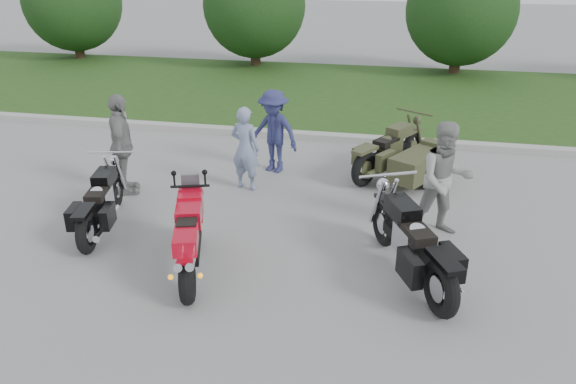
% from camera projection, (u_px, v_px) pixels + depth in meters
% --- Properties ---
extents(ground, '(80.00, 80.00, 0.00)m').
position_uv_depth(ground, '(224.00, 272.00, 7.90)').
color(ground, gray).
rests_on(ground, ground).
extents(curb, '(60.00, 0.30, 0.15)m').
position_uv_depth(curb, '(300.00, 135.00, 13.23)').
color(curb, '#A9A69F').
rests_on(curb, ground).
extents(grass_strip, '(60.00, 8.00, 0.14)m').
position_uv_depth(grass_strip, '(324.00, 93.00, 16.95)').
color(grass_strip, '#375E20').
rests_on(grass_strip, ground).
extents(tree_far_left, '(3.60, 3.60, 4.00)m').
position_uv_depth(tree_far_left, '(72.00, 2.00, 20.88)').
color(tree_far_left, '#3F2B1C').
rests_on(tree_far_left, ground).
extents(tree_mid_left, '(3.60, 3.60, 4.00)m').
position_uv_depth(tree_mid_left, '(254.00, 6.00, 19.62)').
color(tree_mid_left, '#3F2B1C').
rests_on(tree_mid_left, ground).
extents(tree_mid_right, '(3.60, 3.60, 4.00)m').
position_uv_depth(tree_mid_right, '(461.00, 10.00, 18.36)').
color(tree_mid_right, '#3F2B1C').
rests_on(tree_mid_right, ground).
extents(sportbike_red, '(0.80, 2.02, 0.98)m').
position_uv_depth(sportbike_red, '(189.00, 237.00, 7.63)').
color(sportbike_red, black).
rests_on(sportbike_red, ground).
extents(cruiser_left, '(0.69, 2.21, 0.86)m').
position_uv_depth(cruiser_left, '(100.00, 205.00, 8.87)').
color(cruiser_left, black).
rests_on(cruiser_left, ground).
extents(cruiser_right, '(1.24, 2.39, 0.98)m').
position_uv_depth(cruiser_right, '(414.00, 247.00, 7.52)').
color(cruiser_right, black).
rests_on(cruiser_right, ground).
extents(cruiser_sidecar, '(1.86, 2.24, 0.92)m').
position_uv_depth(cruiser_sidecar, '(406.00, 159.00, 10.75)').
color(cruiser_sidecar, black).
rests_on(cruiser_sidecar, ground).
extents(person_stripe, '(0.65, 0.51, 1.58)m').
position_uv_depth(person_stripe, '(245.00, 148.00, 10.28)').
color(person_stripe, '#818EB0').
rests_on(person_stripe, ground).
extents(person_grey, '(1.05, 0.92, 1.83)m').
position_uv_depth(person_grey, '(445.00, 180.00, 8.58)').
color(person_grey, '#969691').
rests_on(person_grey, ground).
extents(person_denim, '(1.22, 0.94, 1.66)m').
position_uv_depth(person_denim, '(274.00, 131.00, 11.05)').
color(person_denim, navy).
rests_on(person_denim, ground).
extents(person_back, '(0.85, 1.17, 1.85)m').
position_uv_depth(person_back, '(122.00, 145.00, 10.03)').
color(person_back, gray).
rests_on(person_back, ground).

